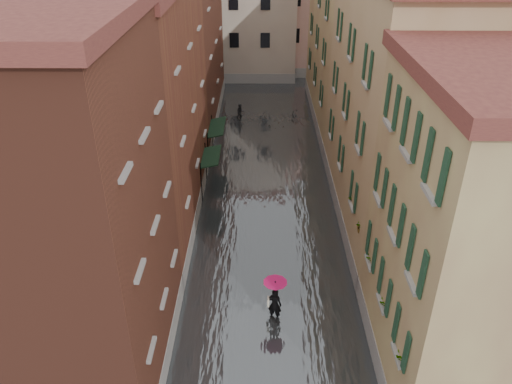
{
  "coord_description": "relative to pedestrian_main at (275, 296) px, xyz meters",
  "views": [
    {
      "loc": [
        -0.5,
        -15.71,
        15.69
      ],
      "look_at": [
        -0.67,
        6.47,
        3.0
      ],
      "focal_mm": 35.0,
      "sensor_mm": 36.0,
      "label": 1
    }
  ],
  "objects": [
    {
      "name": "building_left_mid",
      "position": [
        -7.18,
        8.49,
        4.96
      ],
      "size": [
        6.0,
        14.0,
        12.5
      ],
      "primitive_type": "cube",
      "color": "brown",
      "rests_on": "ground"
    },
    {
      "name": "window_planters",
      "position": [
        3.94,
        -0.06,
        2.22
      ],
      "size": [
        0.59,
        10.73,
        0.84
      ],
      "color": "#9C5433",
      "rests_on": "ground"
    },
    {
      "name": "awning_near",
      "position": [
        -3.67,
        11.1,
        1.17
      ],
      "size": [
        1.09,
        2.9,
        2.8
      ],
      "color": "black",
      "rests_on": "ground"
    },
    {
      "name": "building_end_pink",
      "position": [
        5.82,
        39.49,
        4.71
      ],
      "size": [
        10.0,
        9.0,
        12.0
      ],
      "primitive_type": "cube",
      "color": "tan",
      "rests_on": "ground"
    },
    {
      "name": "pedestrian_far",
      "position": [
        -2.3,
        23.41,
        -0.58
      ],
      "size": [
        0.84,
        0.74,
        1.43
      ],
      "primitive_type": "imported",
      "rotation": [
        0.0,
        0.0,
        0.34
      ],
      "color": "black",
      "rests_on": "ground"
    },
    {
      "name": "pedestrian_main",
      "position": [
        0.0,
        0.0,
        0.0
      ],
      "size": [
        1.03,
        1.03,
        2.06
      ],
      "color": "black",
      "rests_on": "ground"
    },
    {
      "name": "building_right_mid",
      "position": [
        6.82,
        8.49,
        5.21
      ],
      "size": [
        6.0,
        14.0,
        13.0
      ],
      "primitive_type": "cube",
      "color": "tan",
      "rests_on": "ground"
    },
    {
      "name": "building_left_far",
      "position": [
        -7.18,
        23.49,
        5.71
      ],
      "size": [
        6.0,
        16.0,
        14.0
      ],
      "primitive_type": "cube",
      "color": "brown",
      "rests_on": "ground"
    },
    {
      "name": "awning_far",
      "position": [
        -3.66,
        15.73,
        1.18
      ],
      "size": [
        1.09,
        3.39,
        2.8
      ],
      "color": "black",
      "rests_on": "ground"
    },
    {
      "name": "floodwater",
      "position": [
        -0.18,
        12.49,
        -1.19
      ],
      "size": [
        10.0,
        60.0,
        0.2
      ],
      "primitive_type": "cube",
      "color": "#414448",
      "rests_on": "ground"
    },
    {
      "name": "ground",
      "position": [
        -0.18,
        -0.51,
        -1.29
      ],
      "size": [
        120.0,
        120.0,
        0.0
      ],
      "primitive_type": "plane",
      "color": "#515254",
      "rests_on": "ground"
    },
    {
      "name": "building_right_near",
      "position": [
        6.82,
        -2.51,
        4.46
      ],
      "size": [
        6.0,
        8.0,
        11.5
      ],
      "primitive_type": "cube",
      "color": "#946C4C",
      "rests_on": "ground"
    },
    {
      "name": "building_right_far",
      "position": [
        6.82,
        23.49,
        4.46
      ],
      "size": [
        6.0,
        16.0,
        11.5
      ],
      "primitive_type": "cube",
      "color": "#946C4C",
      "rests_on": "ground"
    },
    {
      "name": "building_end_cream",
      "position": [
        -3.18,
        37.49,
        5.21
      ],
      "size": [
        12.0,
        9.0,
        13.0
      ],
      "primitive_type": "cube",
      "color": "beige",
      "rests_on": "ground"
    },
    {
      "name": "building_left_near",
      "position": [
        -7.18,
        -2.51,
        5.21
      ],
      "size": [
        6.0,
        8.0,
        13.0
      ],
      "primitive_type": "cube",
      "color": "brown",
      "rests_on": "ground"
    }
  ]
}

